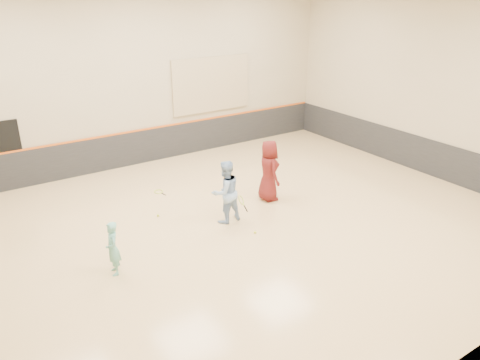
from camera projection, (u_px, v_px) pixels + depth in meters
room at (236, 200)px, 11.96m from camera, size 15.04×12.04×6.22m
wainscot_back at (144, 146)px, 16.63m from camera, size 14.90×0.04×1.20m
wainscot_right at (420, 154)px, 15.85m from camera, size 0.04×11.90×1.20m
accent_stripe at (143, 130)px, 16.38m from camera, size 14.90×0.03×0.06m
acoustic_panel at (211, 84)px, 17.31m from camera, size 3.20×0.08×2.00m
doorway at (4, 157)px, 14.14m from camera, size 1.10×0.05×2.20m
girl at (113, 248)px, 10.14m from camera, size 0.36×0.49×1.24m
instructor at (226, 192)px, 12.33m from camera, size 0.88×0.71×1.72m
young_man at (269, 171)px, 13.61m from camera, size 0.74×0.98×1.82m
held_racket at (241, 200)px, 12.39m from camera, size 0.31×0.31×0.55m
spare_racket at (159, 191)px, 14.41m from camera, size 0.61×0.61×0.06m
ball_under_racket at (255, 232)px, 12.00m from camera, size 0.07×0.07×0.07m
ball_in_hand at (275, 164)px, 13.55m from camera, size 0.07×0.07×0.07m
ball_beside_spare at (158, 215)px, 12.88m from camera, size 0.07×0.07×0.07m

